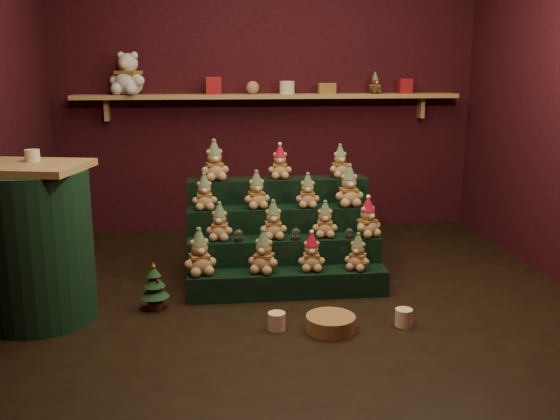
{
  "coord_description": "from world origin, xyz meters",
  "views": [
    {
      "loc": [
        -0.55,
        -4.03,
        1.58
      ],
      "look_at": [
        -0.07,
        0.25,
        0.58
      ],
      "focal_mm": 40.0,
      "sensor_mm": 36.0,
      "label": 1
    }
  ],
  "objects": [
    {
      "name": "ground",
      "position": [
        0.0,
        0.0,
        0.0
      ],
      "size": [
        4.0,
        4.0,
        0.0
      ],
      "primitive_type": "plane",
      "color": "black",
      "rests_on": "ground"
    },
    {
      "name": "back_wall",
      "position": [
        0.0,
        2.05,
        1.4
      ],
      "size": [
        4.0,
        0.1,
        2.8
      ],
      "primitive_type": "cube",
      "color": "black",
      "rests_on": "ground"
    },
    {
      "name": "front_wall",
      "position": [
        0.0,
        -2.05,
        1.4
      ],
      "size": [
        4.0,
        0.1,
        2.8
      ],
      "primitive_type": "cube",
      "color": "black",
      "rests_on": "ground"
    },
    {
      "name": "back_shelf",
      "position": [
        0.0,
        1.87,
        1.29
      ],
      "size": [
        3.6,
        0.26,
        0.24
      ],
      "color": "tan",
      "rests_on": "ground"
    },
    {
      "name": "riser_tier_front",
      "position": [
        -0.04,
        0.08,
        0.09
      ],
      "size": [
        1.4,
        0.22,
        0.18
      ],
      "primitive_type": "cube",
      "color": "black",
      "rests_on": "ground"
    },
    {
      "name": "riser_tier_midfront",
      "position": [
        -0.04,
        0.3,
        0.18
      ],
      "size": [
        1.4,
        0.22,
        0.36
      ],
      "primitive_type": "cube",
      "color": "black",
      "rests_on": "ground"
    },
    {
      "name": "riser_tier_midback",
      "position": [
        -0.04,
        0.52,
        0.27
      ],
      "size": [
        1.4,
        0.22,
        0.54
      ],
      "primitive_type": "cube",
      "color": "black",
      "rests_on": "ground"
    },
    {
      "name": "riser_tier_back",
      "position": [
        -0.04,
        0.74,
        0.36
      ],
      "size": [
        1.4,
        0.22,
        0.72
      ],
      "primitive_type": "cube",
      "color": "black",
      "rests_on": "ground"
    },
    {
      "name": "teddy_0",
      "position": [
        -0.65,
        0.09,
        0.34
      ],
      "size": [
        0.27,
        0.25,
        0.31
      ],
      "primitive_type": null,
      "rotation": [
        0.0,
        0.0,
        0.28
      ],
      "color": "tan",
      "rests_on": "riser_tier_front"
    },
    {
      "name": "teddy_1",
      "position": [
        -0.2,
        0.08,
        0.33
      ],
      "size": [
        0.27,
        0.26,
        0.3
      ],
      "primitive_type": null,
      "rotation": [
        0.0,
        0.0,
        -0.43
      ],
      "color": "tan",
      "rests_on": "riser_tier_front"
    },
    {
      "name": "teddy_2",
      "position": [
        0.13,
        0.09,
        0.31
      ],
      "size": [
        0.2,
        0.18,
        0.26
      ],
      "primitive_type": null,
      "rotation": [
        0.0,
        0.0,
        -0.07
      ],
      "color": "tan",
      "rests_on": "riser_tier_front"
    },
    {
      "name": "teddy_3",
      "position": [
        0.46,
        0.07,
        0.31
      ],
      "size": [
        0.24,
        0.23,
        0.25
      ],
      "primitive_type": null,
      "rotation": [
        0.0,
        0.0,
        -0.56
      ],
      "color": "tan",
      "rests_on": "riser_tier_front"
    },
    {
      "name": "teddy_4",
      "position": [
        -0.5,
        0.31,
        0.49
      ],
      "size": [
        0.22,
        0.2,
        0.26
      ],
      "primitive_type": null,
      "rotation": [
        0.0,
        0.0,
        -0.18
      ],
      "color": "tan",
      "rests_on": "riser_tier_midfront"
    },
    {
      "name": "teddy_5",
      "position": [
        -0.12,
        0.3,
        0.5
      ],
      "size": [
        0.2,
        0.18,
        0.27
      ],
      "primitive_type": null,
      "rotation": [
        0.0,
        0.0,
        0.02
      ],
      "color": "tan",
      "rests_on": "riser_tier_midfront"
    },
    {
      "name": "teddy_6",
      "position": [
        0.26,
        0.31,
        0.49
      ],
      "size": [
        0.2,
        0.18,
        0.26
      ],
      "primitive_type": null,
      "rotation": [
        0.0,
        0.0,
        -0.1
      ],
      "color": "tan",
      "rests_on": "riser_tier_midfront"
    },
    {
      "name": "teddy_7",
      "position": [
        0.57,
        0.28,
        0.5
      ],
      "size": [
        0.26,
        0.25,
        0.28
      ],
      "primitive_type": null,
      "rotation": [
        0.0,
        0.0,
        0.45
      ],
      "color": "tan",
      "rests_on": "riser_tier_midfront"
    },
    {
      "name": "teddy_8",
      "position": [
        -0.61,
        0.52,
        0.67
      ],
      "size": [
        0.19,
        0.18,
        0.26
      ],
      "primitive_type": null,
      "rotation": [
        0.0,
        0.0,
        0.04
      ],
      "color": "tan",
      "rests_on": "riser_tier_midback"
    },
    {
      "name": "teddy_9",
      "position": [
        -0.22,
        0.51,
        0.68
      ],
      "size": [
        0.22,
        0.21,
        0.27
      ],
      "primitive_type": null,
      "rotation": [
        0.0,
        0.0,
        0.18
      ],
      "color": "tan",
      "rests_on": "riser_tier_midback"
    },
    {
      "name": "teddy_10",
      "position": [
        0.16,
        0.5,
        0.66
      ],
      "size": [
        0.19,
        0.17,
        0.25
      ],
      "primitive_type": null,
      "rotation": [
        0.0,
        0.0,
        -0.08
      ],
      "color": "tan",
      "rests_on": "riser_tier_midback"
    },
    {
      "name": "teddy_11",
      "position": [
        0.48,
        0.51,
        0.69
      ],
      "size": [
        0.23,
        0.21,
        0.31
      ],
      "primitive_type": null,
      "rotation": [
        0.0,
        0.0,
        0.07
      ],
      "color": "tan",
      "rests_on": "riser_tier_midback"
    },
    {
      "name": "teddy_12",
      "position": [
        -0.53,
        0.73,
        0.87
      ],
      "size": [
        0.25,
        0.23,
        0.3
      ],
      "primitive_type": null,
      "rotation": [
        0.0,
        0.0,
        0.22
      ],
      "color": "tan",
      "rests_on": "riser_tier_back"
    },
    {
      "name": "teddy_13",
      "position": [
        -0.02,
        0.75,
        0.85
      ],
      "size": [
        0.2,
        0.18,
        0.26
      ],
      "primitive_type": null,
      "rotation": [
        0.0,
        0.0,
        -0.07
      ],
      "color": "tan",
      "rests_on": "riser_tier_back"
    },
    {
      "name": "teddy_14",
      "position": [
        0.46,
        0.75,
        0.84
      ],
      "size": [
        0.21,
        0.19,
        0.25
      ],
      "primitive_type": null,
      "rotation": [
        0.0,
        0.0,
        0.2
      ],
      "color": "tan",
      "rests_on": "riser_tier_back"
    },
    {
      "name": "snow_globe_a",
      "position": [
        -0.37,
        0.24,
        0.41
      ],
      "size": [
        0.07,
        0.07,
        0.09
      ],
      "color": "black",
      "rests_on": "riser_tier_midfront"
    },
    {
      "name": "snow_globe_b",
      "position": [
        0.04,
        0.24,
        0.4
      ],
      "size": [
        0.07,
        0.07,
        0.09
      ],
      "color": "black",
      "rests_on": "riser_tier_midfront"
    },
    {
      "name": "snow_globe_c",
      "position": [
        0.43,
        0.24,
        0.4
      ],
      "size": [
        0.06,
        0.06,
        0.08
      ],
      "color": "black",
      "rests_on": "riser_tier_midfront"
    },
    {
      "name": "side_table",
      "position": [
        -1.65,
        -0.14,
        0.49
      ],
      "size": [
        0.76,
        0.7,
        1.0
      ],
      "rotation": [
        0.0,
        0.0,
        -0.22
      ],
      "color": "tan",
      "rests_on": "ground"
    },
    {
      "name": "table_ornament",
      "position": [
        -1.65,
        -0.04,
        1.04
      ],
      "size": [
        0.09,
        0.09,
        0.07
      ],
      "primitive_type": "cylinder",
      "color": "beige",
      "rests_on": "side_table"
    },
    {
      "name": "mini_christmas_tree",
      "position": [
        -0.94,
        -0.07,
        0.16
      ],
      "size": [
        0.19,
        0.19,
        0.32
      ],
      "rotation": [
        0.0,
        0.0,
        -0.37
      ],
      "color": "#442718",
      "rests_on": "ground"
    },
    {
      "name": "mug_left",
      "position": [
        -0.18,
        -0.49,
        0.05
      ],
      "size": [
        0.11,
        0.11,
        0.11
      ],
      "primitive_type": "cylinder",
      "color": "beige",
      "rests_on": "ground"
    },
    {
      "name": "mug_right",
      "position": [
        0.62,
        -0.52,
        0.05
      ],
      "size": [
        0.11,
        0.11,
        0.11
      ],
      "primitive_type": "cylinder",
      "color": "beige",
      "rests_on": "ground"
    },
    {
      "name": "wicker_basket",
      "position": [
        0.15,
        -0.54,
        0.05
      ],
      "size": [
        0.37,
        0.37,
        0.09
      ],
      "primitive_type": "cylinder",
      "rotation": [
        0.0,
        0.0,
        -0.28
      ],
      "color": "olive",
      "rests_on": "ground"
    },
    {
      "name": "white_bear",
      "position": [
        -1.27,
        1.84,
        1.56
      ],
      "size": [
        0.44,
        0.42,
        0.48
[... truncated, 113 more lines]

